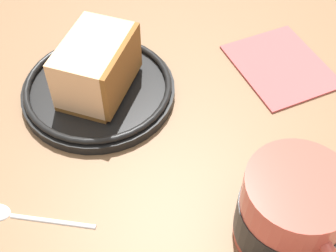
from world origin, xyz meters
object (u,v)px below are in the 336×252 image
small_plate (99,89)px  teaspoon (13,215)px  tea_mug (290,214)px  cake_slice (97,67)px  folded_napkin (281,65)px

small_plate → teaspoon: 18.04cm
small_plate → tea_mug: size_ratio=1.54×
cake_slice → tea_mug: tea_mug is taller
cake_slice → tea_mug: 26.66cm
small_plate → teaspoon: (11.04, -14.26, -0.62)cm
folded_napkin → small_plate: bearing=-107.5°
cake_slice → teaspoon: cake_slice is taller
small_plate → folded_napkin: bearing=72.5°
small_plate → tea_mug: 27.09cm
small_plate → teaspoon: bearing=-52.3°
teaspoon → cake_slice: bearing=126.9°
small_plate → teaspoon: small_plate is taller
tea_mug → small_plate: bearing=-163.9°
tea_mug → folded_napkin: 24.31cm
tea_mug → teaspoon: bearing=-124.3°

